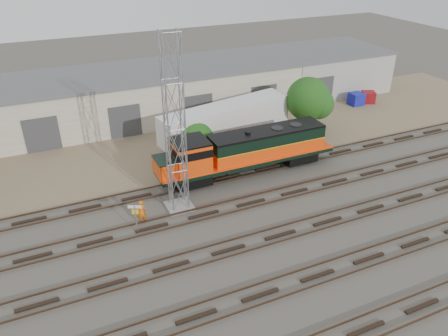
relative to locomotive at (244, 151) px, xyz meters
name	(u,v)px	position (x,y,z in m)	size (l,w,h in m)	color
ground	(260,213)	(-1.60, -6.00, -2.24)	(140.00, 140.00, 0.00)	#47423A
dirt_strip	(191,138)	(-1.60, 9.00, -2.23)	(80.00, 16.00, 0.02)	#726047
tracks	(280,235)	(-1.60, -9.00, -2.16)	(80.00, 20.40, 0.28)	black
warehouse	(167,90)	(-1.55, 16.98, 0.41)	(58.40, 10.40, 5.30)	beige
locomotive	(244,151)	(0.00, 0.00, 0.00)	(16.12, 2.83, 3.88)	black
signal_tower	(175,130)	(-6.89, -2.69, 4.26)	(1.97, 1.97, 13.31)	gray
sign_post	(135,213)	(-10.65, -4.51, -0.63)	(0.88, 0.43, 2.31)	gray
worker	(141,212)	(-10.04, -3.55, -1.28)	(0.70, 0.46, 1.92)	orange
semi_trailer	(229,120)	(1.27, 5.94, 0.43)	(14.10, 5.61, 4.25)	silver
dumpster_blue	(356,99)	(20.21, 9.94, -1.49)	(1.60, 1.50, 1.50)	#161D9D
dumpster_red	(368,97)	(22.09, 9.99, -1.54)	(1.50, 1.40, 1.40)	maroon
tree_mid	(195,144)	(-3.06, 3.90, -0.48)	(4.47, 4.25, 4.25)	#382619
tree_east	(311,100)	(10.01, 5.09, 1.43)	(4.68, 4.45, 6.01)	#382619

